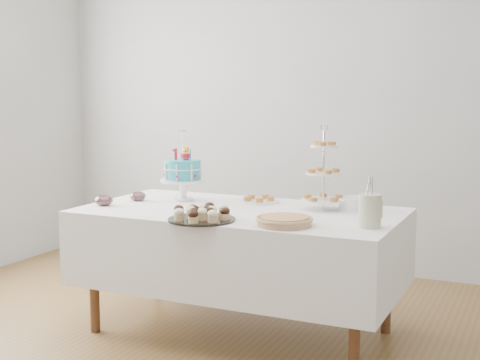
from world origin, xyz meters
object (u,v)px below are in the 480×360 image
at_px(table, 240,246).
at_px(pie, 284,220).
at_px(cupcake_tray, 202,213).
at_px(tiered_stand, 324,174).
at_px(birthday_cake, 183,182).
at_px(plate_stack, 354,203).
at_px(pastry_plate, 259,200).
at_px(utensil_pitcher, 370,209).
at_px(jam_bowl_a, 104,200).
at_px(jam_bowl_b, 138,196).

height_order(table, pie, pie).
bearing_deg(cupcake_tray, tiered_stand, 51.14).
xyz_separation_m(table, pie, (0.42, -0.34, 0.26)).
height_order(birthday_cake, cupcake_tray, birthday_cake).
relative_size(tiered_stand, plate_stack, 2.77).
distance_m(pastry_plate, utensil_pitcher, 0.99).
relative_size(cupcake_tray, jam_bowl_a, 3.27).
xyz_separation_m(pastry_plate, jam_bowl_b, (-0.74, -0.28, 0.01)).
height_order(pastry_plate, jam_bowl_a, jam_bowl_a).
bearing_deg(pie, cupcake_tray, -172.28).
relative_size(table, cupcake_tray, 5.11).
bearing_deg(jam_bowl_a, pie, -5.24).
bearing_deg(jam_bowl_b, table, -1.69).
xyz_separation_m(tiered_stand, jam_bowl_b, (-1.20, -0.20, -0.19)).
height_order(table, pastry_plate, pastry_plate).
xyz_separation_m(birthday_cake, jam_bowl_a, (-0.35, -0.38, -0.09)).
xyz_separation_m(jam_bowl_b, utensil_pitcher, (1.59, -0.22, 0.07)).
xyz_separation_m(cupcake_tray, tiered_stand, (0.50, 0.62, 0.18)).
relative_size(birthday_cake, jam_bowl_a, 3.99).
relative_size(jam_bowl_a, utensil_pitcher, 0.43).
distance_m(plate_stack, jam_bowl_b, 1.40).
bearing_deg(utensil_pitcher, cupcake_tray, -166.51).
height_order(jam_bowl_a, jam_bowl_b, jam_bowl_a).
xyz_separation_m(birthday_cake, cupcake_tray, (0.44, -0.56, -0.08)).
height_order(birthday_cake, tiered_stand, tiered_stand).
distance_m(cupcake_tray, plate_stack, 0.97).
xyz_separation_m(pie, jam_bowl_a, (-1.26, 0.12, 0.00)).
height_order(plate_stack, pastry_plate, plate_stack).
height_order(birthday_cake, jam_bowl_b, birthday_cake).
height_order(jam_bowl_b, utensil_pitcher, utensil_pitcher).
bearing_deg(birthday_cake, pastry_plate, 5.11).
relative_size(pastry_plate, jam_bowl_b, 2.49).
bearing_deg(pastry_plate, jam_bowl_b, -159.40).
height_order(birthday_cake, pie, birthday_cake).
xyz_separation_m(cupcake_tray, utensil_pitcher, (0.89, 0.20, 0.05)).
distance_m(tiered_stand, plate_stack, 0.26).
distance_m(table, utensil_pitcher, 0.92).
xyz_separation_m(birthday_cake, pastry_plate, (0.48, 0.14, -0.11)).
height_order(plate_stack, jam_bowl_a, plate_stack).
height_order(tiered_stand, jam_bowl_a, tiered_stand).
bearing_deg(pie, table, 140.94).
height_order(plate_stack, jam_bowl_b, plate_stack).
xyz_separation_m(cupcake_tray, plate_stack, (0.67, 0.70, -0.01)).
bearing_deg(jam_bowl_b, pie, -17.14).
relative_size(tiered_stand, utensil_pitcher, 1.94).
distance_m(cupcake_tray, utensil_pitcher, 0.92).
height_order(birthday_cake, utensil_pitcher, birthday_cake).
bearing_deg(birthday_cake, plate_stack, -4.06).
relative_size(pie, utensil_pitcher, 1.15).
bearing_deg(table, plate_stack, 25.71).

